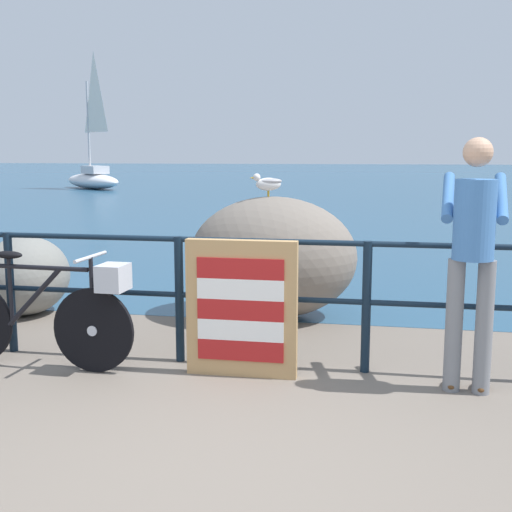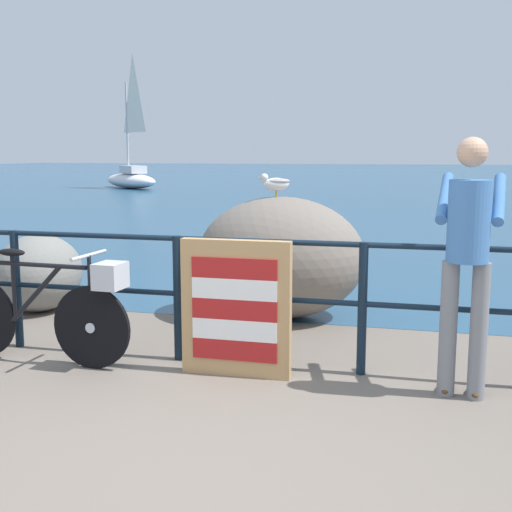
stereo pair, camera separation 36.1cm
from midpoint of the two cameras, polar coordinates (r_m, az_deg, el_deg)
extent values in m
cube|color=#6B6056|center=(23.20, 8.10, 4.66)|extent=(120.00, 120.00, 0.10)
cube|color=navy|center=(51.30, 9.49, 7.02)|extent=(120.00, 90.00, 0.01)
cylinder|color=black|center=(5.96, -22.26, -2.97)|extent=(0.07, 0.07, 1.02)
cylinder|color=black|center=(5.31, -8.64, -3.79)|extent=(0.07, 0.07, 1.02)
cylinder|color=black|center=(5.03, 7.58, -4.49)|extent=(0.07, 0.07, 1.02)
cylinder|color=black|center=(5.03, -0.77, 1.27)|extent=(7.41, 0.04, 0.04)
cylinder|color=black|center=(5.11, -0.76, -3.73)|extent=(7.41, 0.04, 0.04)
cylinder|color=black|center=(5.23, -15.93, -6.26)|extent=(0.66, 0.07, 0.66)
cylinder|color=#B7BCC6|center=(5.23, -15.93, -6.26)|extent=(0.08, 0.06, 0.08)
cylinder|color=black|center=(5.41, -20.95, -0.93)|extent=(0.99, 0.09, 0.04)
cylinder|color=black|center=(5.44, -20.58, -3.38)|extent=(0.50, 0.07, 0.50)
cylinder|color=black|center=(5.55, -22.38, -2.92)|extent=(0.03, 0.03, 0.53)
ellipsoid|color=black|center=(5.50, -22.56, 0.09)|extent=(0.25, 0.11, 0.06)
cylinder|color=black|center=(5.17, -16.07, -3.21)|extent=(0.03, 0.03, 0.57)
cylinder|color=#B7BCC6|center=(5.12, -16.20, -0.09)|extent=(0.05, 0.48, 0.03)
cube|color=#B7BCC6|center=(5.06, -14.36, -1.84)|extent=(0.21, 0.25, 0.20)
cylinder|color=slate|center=(4.77, 14.81, -5.90)|extent=(0.12, 0.12, 0.95)
ellipsoid|color=#513319|center=(4.95, 14.63, -10.60)|extent=(0.13, 0.27, 0.08)
cylinder|color=slate|center=(4.77, 17.22, -6.01)|extent=(0.12, 0.12, 0.95)
ellipsoid|color=#513319|center=(4.95, 16.98, -10.70)|extent=(0.13, 0.27, 0.08)
cylinder|color=#3F72B2|center=(4.64, 16.42, 3.04)|extent=(0.28, 0.28, 0.55)
sphere|color=tan|center=(4.61, 16.67, 8.67)|extent=(0.20, 0.20, 0.20)
cylinder|color=#3F72B2|center=(4.87, 14.39, 5.02)|extent=(0.14, 0.52, 0.34)
cylinder|color=#3F72B2|center=(4.86, 18.64, 4.83)|extent=(0.14, 0.52, 0.34)
cube|color=tan|center=(4.92, -3.38, -4.62)|extent=(0.84, 0.09, 1.04)
cube|color=#AD1E1E|center=(4.95, -3.49, -8.26)|extent=(0.66, 0.01, 0.16)
cube|color=white|center=(4.91, -3.50, -6.52)|extent=(0.66, 0.01, 0.16)
cube|color=#AD1E1E|center=(4.87, -3.52, -4.75)|extent=(0.66, 0.01, 0.16)
cube|color=white|center=(4.84, -3.54, -2.96)|extent=(0.66, 0.01, 0.16)
cube|color=#AD1E1E|center=(4.81, -3.56, -1.14)|extent=(0.66, 0.01, 0.16)
ellipsoid|color=slate|center=(6.69, -0.07, -0.10)|extent=(1.72, 1.38, 1.24)
ellipsoid|color=slate|center=(7.28, -20.84, -1.61)|extent=(0.88, 1.02, 0.82)
cylinder|color=gold|center=(6.59, -0.44, 5.45)|extent=(0.01, 0.01, 0.06)
cylinder|color=gold|center=(6.64, -0.52, 5.47)|extent=(0.01, 0.01, 0.06)
ellipsoid|color=white|center=(6.61, -0.48, 6.28)|extent=(0.28, 0.20, 0.13)
ellipsoid|color=#9E9EA3|center=(6.61, -0.31, 6.54)|extent=(0.27, 0.20, 0.06)
sphere|color=white|center=(6.58, -1.51, 6.88)|extent=(0.08, 0.08, 0.08)
cone|color=gold|center=(6.57, -1.94, 6.83)|extent=(0.06, 0.04, 0.02)
ellipsoid|color=white|center=(31.62, -14.39, 6.34)|extent=(4.23, 3.79, 0.70)
cube|color=silver|center=(31.33, -14.18, 7.30)|extent=(1.51, 1.44, 0.36)
cylinder|color=#B2B2B7|center=(31.79, -14.72, 10.76)|extent=(0.10, 0.10, 4.20)
pyramid|color=white|center=(31.22, -14.23, 13.72)|extent=(1.28, 1.06, 3.57)
camera|label=1|loc=(0.18, -91.88, -0.30)|focal=45.88mm
camera|label=2|loc=(0.18, 88.12, 0.30)|focal=45.88mm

